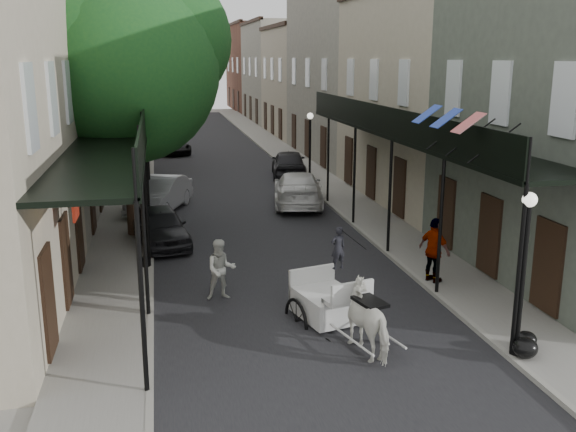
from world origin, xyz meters
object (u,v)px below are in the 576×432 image
pedestrian_walking (221,270)px  car_right_near (298,189)px  tree_near (135,60)px  tree_far (142,70)px  horse (372,320)px  carriage (320,278)px  pedestrian_sidewalk_left (139,175)px  car_left_far (172,145)px  lamppost_right_near (523,272)px  car_left_near (161,226)px  lamppost_right_far (310,148)px  lamppost_left (143,207)px  car_right_far (289,163)px  car_left_mid (159,195)px  pedestrian_sidewalk_right (434,250)px

pedestrian_walking → car_right_near: (4.60, 11.00, -0.10)m
tree_near → pedestrian_walking: size_ratio=5.59×
tree_far → horse: tree_far is taller
tree_near → pedestrian_walking: tree_near is taller
car_right_near → carriage: bearing=90.8°
pedestrian_sidewalk_left → car_left_far: 14.12m
lamppost_right_near → car_left_near: lamppost_right_near is taller
tree_near → car_left_near: tree_near is taller
horse → carriage: bearing=-90.0°
lamppost_right_far → car_left_near: bearing=-129.7°
horse → carriage: (-0.61, 2.37, 0.23)m
lamppost_left → carriage: size_ratio=1.41×
car_right_near → car_left_far: bearing=-62.7°
pedestrian_sidewalk_left → car_right_far: (8.14, 3.67, -0.31)m
car_left_mid → car_left_far: bearing=107.4°
car_left_far → tree_far: bearing=-114.3°
car_right_far → car_left_mid: bearing=52.8°
pedestrian_walking → car_left_near: size_ratio=0.42×
carriage → pedestrian_walking: (-2.42, 1.63, -0.16)m
pedestrian_walking → car_right_near: 11.92m
lamppost_left → horse: 8.77m
car_left_mid → tree_near: bearing=-78.2°
carriage → pedestrian_sidewalk_right: carriage is taller
car_left_near → car_right_far: car_right_far is taller
tree_near → car_left_mid: (0.60, 3.82, -5.74)m
tree_near → pedestrian_sidewalk_right: bearing=-41.0°
carriage → car_left_mid: bearing=93.2°
horse → car_right_near: (1.57, 15.00, -0.02)m
pedestrian_walking → car_left_far: bearing=88.6°
lamppost_right_far → car_right_near: bearing=-110.6°
car_left_near → car_left_mid: (-0.00, 5.28, 0.06)m
lamppost_right_near → pedestrian_sidewalk_left: bearing=114.1°
horse → pedestrian_sidewalk_left: bearing=-87.5°
tree_near → horse: bearing=-64.9°
pedestrian_sidewalk_right → car_right_far: size_ratio=0.42×
lamppost_right_near → lamppost_left: same height
car_left_near → car_left_far: bearing=77.6°
pedestrian_sidewalk_left → carriage: bearing=90.2°
pedestrian_sidewalk_right → car_left_near: 9.82m
horse → car_left_near: (-4.63, 9.72, -0.09)m
car_left_near → car_right_near: bearing=30.5°
horse → pedestrian_sidewalk_right: bearing=-144.4°
tree_far → car_left_near: size_ratio=2.12×
pedestrian_walking → car_left_mid: (-1.60, 11.00, -0.11)m
lamppost_right_far → car_left_far: (-6.70, 13.27, -1.46)m
pedestrian_sidewalk_left → car_right_far: size_ratio=0.42×
pedestrian_sidewalk_left → horse: bearing=89.8°
tree_near → carriage: (4.62, -8.81, -5.47)m
car_left_far → car_right_far: size_ratio=0.93×
car_right_far → carriage: bearing=89.5°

